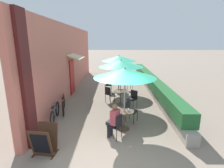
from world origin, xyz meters
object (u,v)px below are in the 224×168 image
object	(u,v)px
patio_table_near	(124,116)
menu_board	(44,140)
patio_table_mid	(120,95)
cafe_chair_far_left	(108,84)
cafe_chair_near_right	(130,110)
cafe_chair_mid_right	(133,98)
patio_table_far	(119,83)
bicycle_second	(64,104)
cafe_chair_mid_left	(109,93)
cafe_chair_near_left	(117,124)
bicycle_leaning	(55,113)
coffee_cup_far	(117,80)
patio_umbrella_mid	(121,63)
seated_patron_near_left	(114,119)
patio_umbrella_far	(119,58)
patio_umbrella_near	(125,73)
coffee_cup_near	(128,110)
cafe_chair_far_right	(129,83)

from	to	relation	value
patio_table_near	menu_board	world-z (taller)	menu_board
patio_table_mid	cafe_chair_far_left	size ratio (longest dim) A/B	0.87
cafe_chair_near_right	cafe_chair_mid_right	bearing A→B (deg)	-160.47
patio_table_far	bicycle_second	distance (m)	4.45
cafe_chair_mid_left	cafe_chair_near_left	bearing A→B (deg)	-46.15
cafe_chair_near_left	bicycle_leaning	size ratio (longest dim) A/B	0.49
cafe_chair_mid_left	coffee_cup_far	size ratio (longest dim) A/B	9.67
menu_board	patio_umbrella_mid	bearing A→B (deg)	67.64
patio_umbrella_mid	cafe_chair_mid_right	distance (m)	1.81
patio_table_near	patio_table_mid	bearing A→B (deg)	90.79
seated_patron_near_left	bicycle_leaning	size ratio (longest dim) A/B	0.71
patio_umbrella_far	coffee_cup_far	size ratio (longest dim) A/B	26.63
cafe_chair_far_left	cafe_chair_near_left	bearing A→B (deg)	-99.16
patio_umbrella_near	cafe_chair_far_left	distance (m)	5.28
cafe_chair_near_left	coffee_cup_far	xyz separation A→B (m)	(0.13, 5.80, 0.27)
menu_board	patio_umbrella_far	bearing A→B (deg)	78.09
cafe_chair_near_left	cafe_chair_mid_right	bearing A→B (deg)	13.19
cafe_chair_near_right	patio_umbrella_mid	xyz separation A→B (m)	(-0.33, 1.97, 1.66)
patio_table_mid	menu_board	size ratio (longest dim) A/B	0.84
patio_table_far	bicycle_leaning	xyz separation A→B (m)	(-2.77, -4.58, -0.18)
patio_table_near	coffee_cup_near	world-z (taller)	coffee_cup_near
cafe_chair_near_left	patio_table_far	size ratio (longest dim) A/B	1.15
patio_umbrella_mid	cafe_chair_far_left	bearing A→B (deg)	106.83
cafe_chair_near_left	menu_board	size ratio (longest dim) A/B	0.97
cafe_chair_far_right	cafe_chair_mid_left	bearing A→B (deg)	48.81
coffee_cup_near	patio_table_far	size ratio (longest dim) A/B	0.12
cafe_chair_near_left	patio_table_far	bearing A→B (deg)	27.48
patio_table_far	coffee_cup_far	xyz separation A→B (m)	(-0.09, -0.07, 0.26)
cafe_chair_far_left	bicycle_leaning	distance (m)	4.81
bicycle_second	menu_board	bearing A→B (deg)	-98.15
patio_table_near	patio_table_mid	world-z (taller)	same
patio_table_mid	patio_table_far	bearing A→B (deg)	90.57
patio_umbrella_near	cafe_chair_mid_right	world-z (taller)	patio_umbrella_near
cafe_chair_near_left	cafe_chair_far_left	distance (m)	5.64
patio_table_mid	coffee_cup_near	bearing A→B (deg)	-85.81
patio_table_far	menu_board	xyz separation A→B (m)	(-2.36, -6.75, -0.09)
cafe_chair_mid_left	cafe_chair_mid_right	world-z (taller)	same
cafe_chair_near_left	patio_umbrella_mid	distance (m)	3.70
cafe_chair_near_left	seated_patron_near_left	bearing A→B (deg)	90.00
patio_umbrella_near	cafe_chair_mid_left	xyz separation A→B (m)	(-0.65, 3.02, -1.66)
cafe_chair_mid_right	patio_table_far	size ratio (longest dim) A/B	1.15
cafe_chair_near_right	cafe_chair_mid_right	world-z (taller)	same
coffee_cup_near	cafe_chair_far_left	distance (m)	5.07
cafe_chair_mid_right	cafe_chair_far_right	xyz separation A→B (m)	(0.04, 3.20, 0.00)
seated_patron_near_left	patio_table_mid	size ratio (longest dim) A/B	1.66
patio_table_far	patio_umbrella_far	xyz separation A→B (m)	(0.00, 0.00, 1.65)
coffee_cup_far	bicycle_leaning	xyz separation A→B (m)	(-2.68, -4.51, -0.43)
cafe_chair_near_left	cafe_chair_mid_left	world-z (taller)	same
patio_table_far	bicycle_leaning	distance (m)	5.35
patio_umbrella_far	cafe_chair_near_right	bearing A→B (deg)	-85.59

